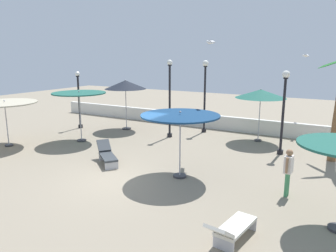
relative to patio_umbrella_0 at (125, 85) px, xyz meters
name	(u,v)px	position (x,y,z in m)	size (l,w,h in m)	color
ground_plane	(123,179)	(4.96, -6.83, -2.77)	(56.00, 56.00, 0.00)	gray
boundary_wall	(218,122)	(4.96, 2.87, -2.34)	(25.20, 0.30, 0.86)	silver
patio_umbrella_0	(125,85)	(0.00, 0.00, 0.00)	(2.54, 2.54, 3.09)	#333338
patio_umbrella_1	(79,95)	(-0.37, -3.54, -0.28)	(2.79, 2.79, 2.74)	#333338
patio_umbrella_3	(261,94)	(7.91, 1.21, -0.21)	(2.65, 2.65, 2.84)	#333338
patio_umbrella_4	(180,118)	(6.70, -5.56, -0.48)	(2.93, 2.93, 2.56)	#333338
patio_umbrella_5	(4,104)	(-2.90, -6.10, -0.59)	(3.11, 3.11, 2.37)	#333338
lamp_post_0	(284,106)	(9.43, -0.62, -0.48)	(0.34, 0.34, 3.89)	black
lamp_post_1	(170,96)	(3.31, -0.36, -0.43)	(0.30, 0.30, 4.31)	black
lamp_post_2	(205,89)	(4.52, 1.70, -0.20)	(0.36, 0.36, 4.27)	black
lamp_post_3	(79,98)	(-2.80, -1.15, -0.88)	(0.29, 0.29, 3.56)	black
lounge_chair_0	(107,154)	(3.21, -5.66, -2.37)	(1.81, 1.59, 0.83)	#B7B7BC
lounge_chair_2	(232,228)	(9.88, -8.86, -2.37)	(0.80, 1.93, 0.84)	#B7B7BC
guest_1	(288,168)	(10.55, -5.31, -1.80)	(0.27, 0.56, 1.60)	#3F8C59
seagull_0	(306,56)	(9.51, 4.85, 1.75)	(0.38, 1.39, 0.15)	white
seagull_1	(211,42)	(6.65, -2.72, 2.33)	(0.72, 1.07, 0.16)	white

